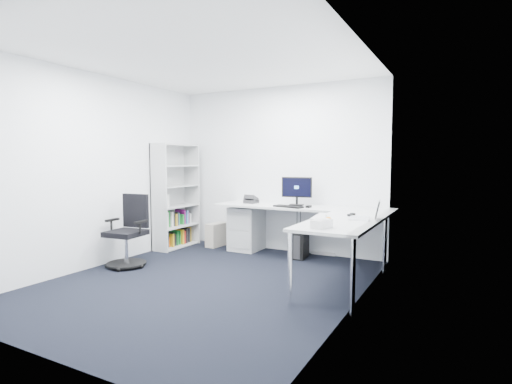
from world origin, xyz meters
The scene contains 22 objects.
ground centered at (0.00, 0.00, 0.00)m, with size 4.20×4.20×0.00m, color black.
ceiling centered at (0.00, 0.00, 2.70)m, with size 4.20×4.20×0.00m, color white.
wall_back centered at (0.00, 2.10, 1.35)m, with size 3.60×0.02×2.70m, color white.
wall_front centered at (0.00, -2.10, 1.35)m, with size 3.60×0.02×2.70m, color white.
wall_left centered at (-1.80, 0.00, 1.35)m, with size 0.02×4.20×2.70m, color white.
wall_right centered at (1.80, 0.00, 1.35)m, with size 0.02×4.20×2.70m, color white.
l_desk centered at (0.55, 1.40, 0.40)m, with size 2.73×1.53×0.80m, color silver, non-canonical shape.
drawer_pedestal centered at (-0.45, 1.87, 0.36)m, with size 0.47×0.58×0.72m, color silver.
bookshelf centered at (-1.62, 1.45, 0.89)m, with size 0.35×0.89×1.78m, color #B3B5B5, non-canonical shape.
task_chair centered at (-1.42, 0.10, 0.51)m, with size 0.57×0.57×1.01m, color black, non-canonical shape.
black_pc_tower centered at (0.55, 1.76, 0.20)m, with size 0.18×0.40×0.39m, color black.
beige_pc_tower centered at (-1.05, 1.84, 0.20)m, with size 0.19×0.42×0.40m, color #BEB3A2.
power_strip centered at (0.81, 2.09, 0.02)m, with size 0.39×0.07×0.04m, color silver.
monitor centered at (0.46, 1.81, 1.03)m, with size 0.47×0.15×0.46m, color black, non-canonical shape.
black_keyboard centered at (0.44, 1.53, 0.81)m, with size 0.46×0.16×0.02m, color black.
mouse centered at (0.72, 1.63, 0.81)m, with size 0.06×0.10×0.03m, color black.
desk_phone centered at (-0.33, 1.78, 0.86)m, with size 0.19×0.19×0.13m, color #28282A, non-canonical shape.
laptop centered at (1.67, 0.83, 0.92)m, with size 0.34×0.33×0.24m, color silver, non-canonical shape.
white_keyboard centered at (1.20, 0.70, 0.80)m, with size 0.12×0.44×0.01m, color silver.
headphones centered at (1.51, 1.08, 0.82)m, with size 0.11×0.17×0.04m, color black, non-canonical shape.
orange_fruit centered at (1.44, 0.35, 0.83)m, with size 0.07×0.07×0.07m, color orange.
tissue_box centered at (1.48, 0.02, 0.84)m, with size 0.13×0.25×0.09m, color silver.
Camera 1 is at (2.81, -3.92, 1.49)m, focal length 28.00 mm.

